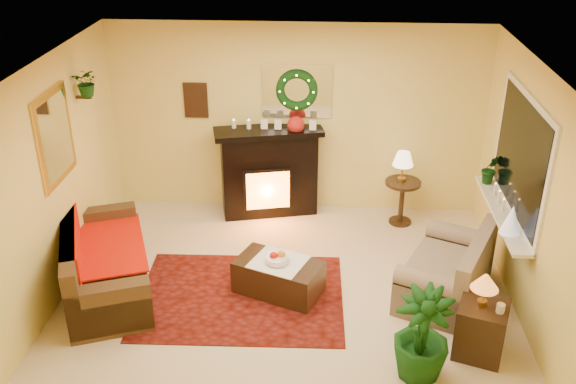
# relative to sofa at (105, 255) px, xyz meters

# --- Properties ---
(floor) EXTENTS (5.00, 5.00, 0.00)m
(floor) POSITION_rel_sofa_xyz_m (2.04, -0.08, -0.43)
(floor) COLOR beige
(floor) RESTS_ON ground
(ceiling) EXTENTS (5.00, 5.00, 0.00)m
(ceiling) POSITION_rel_sofa_xyz_m (2.04, -0.08, 2.17)
(ceiling) COLOR white
(ceiling) RESTS_ON ground
(wall_back) EXTENTS (5.00, 5.00, 0.00)m
(wall_back) POSITION_rel_sofa_xyz_m (2.04, 2.17, 0.87)
(wall_back) COLOR #EFD88C
(wall_back) RESTS_ON ground
(wall_front) EXTENTS (5.00, 5.00, 0.00)m
(wall_front) POSITION_rel_sofa_xyz_m (2.04, -2.33, 0.87)
(wall_front) COLOR #EFD88C
(wall_front) RESTS_ON ground
(wall_left) EXTENTS (4.50, 4.50, 0.00)m
(wall_left) POSITION_rel_sofa_xyz_m (-0.46, -0.08, 0.87)
(wall_left) COLOR #EFD88C
(wall_left) RESTS_ON ground
(wall_right) EXTENTS (4.50, 4.50, 0.00)m
(wall_right) POSITION_rel_sofa_xyz_m (4.54, -0.08, 0.87)
(wall_right) COLOR #EFD88C
(wall_right) RESTS_ON ground
(area_rug) EXTENTS (2.32, 1.76, 0.01)m
(area_rug) POSITION_rel_sofa_xyz_m (1.53, -0.09, -0.42)
(area_rug) COLOR #48160B
(area_rug) RESTS_ON floor
(sofa) EXTENTS (1.46, 2.09, 0.82)m
(sofa) POSITION_rel_sofa_xyz_m (0.00, 0.00, 0.00)
(sofa) COLOR brown
(sofa) RESTS_ON floor
(red_throw) EXTENTS (0.83, 1.35, 0.02)m
(red_throw) POSITION_rel_sofa_xyz_m (-0.03, 0.17, 0.03)
(red_throw) COLOR #AE3922
(red_throw) RESTS_ON sofa
(fireplace) EXTENTS (1.33, 0.68, 1.17)m
(fireplace) POSITION_rel_sofa_xyz_m (1.68, 1.96, 0.12)
(fireplace) COLOR black
(fireplace) RESTS_ON floor
(poinsettia) EXTENTS (0.23, 0.23, 0.23)m
(poinsettia) POSITION_rel_sofa_xyz_m (2.04, 1.96, 0.87)
(poinsettia) COLOR #A31B17
(poinsettia) RESTS_ON fireplace
(mantel_candle_a) EXTENTS (0.06, 0.06, 0.17)m
(mantel_candle_a) POSITION_rel_sofa_xyz_m (1.22, 1.96, 0.83)
(mantel_candle_a) COLOR white
(mantel_candle_a) RESTS_ON fireplace
(mantel_candle_b) EXTENTS (0.06, 0.06, 0.19)m
(mantel_candle_b) POSITION_rel_sofa_xyz_m (1.42, 1.95, 0.83)
(mantel_candle_b) COLOR silver
(mantel_candle_b) RESTS_ON fireplace
(mantel_mirror) EXTENTS (0.92, 0.02, 0.72)m
(mantel_mirror) POSITION_rel_sofa_xyz_m (2.04, 2.15, 1.27)
(mantel_mirror) COLOR white
(mantel_mirror) RESTS_ON wall_back
(wreath) EXTENTS (0.55, 0.11, 0.55)m
(wreath) POSITION_rel_sofa_xyz_m (2.04, 2.11, 1.29)
(wreath) COLOR #194719
(wreath) RESTS_ON wall_back
(wall_art) EXTENTS (0.32, 0.03, 0.48)m
(wall_art) POSITION_rel_sofa_xyz_m (0.69, 2.15, 1.12)
(wall_art) COLOR #381E11
(wall_art) RESTS_ON wall_back
(gold_mirror) EXTENTS (0.03, 0.84, 1.00)m
(gold_mirror) POSITION_rel_sofa_xyz_m (-0.44, 0.22, 1.32)
(gold_mirror) COLOR gold
(gold_mirror) RESTS_ON wall_left
(hanging_plant) EXTENTS (0.33, 0.28, 0.36)m
(hanging_plant) POSITION_rel_sofa_xyz_m (-0.30, 0.97, 1.54)
(hanging_plant) COLOR #194719
(hanging_plant) RESTS_ON wall_left
(loveseat) EXTENTS (1.27, 1.55, 0.78)m
(loveseat) POSITION_rel_sofa_xyz_m (3.80, 0.12, -0.01)
(loveseat) COLOR #A99F8D
(loveseat) RESTS_ON floor
(window_frame) EXTENTS (0.03, 1.86, 1.36)m
(window_frame) POSITION_rel_sofa_xyz_m (4.53, 0.47, 1.12)
(window_frame) COLOR white
(window_frame) RESTS_ON wall_right
(window_glass) EXTENTS (0.02, 1.70, 1.22)m
(window_glass) POSITION_rel_sofa_xyz_m (4.51, 0.47, 1.12)
(window_glass) COLOR black
(window_glass) RESTS_ON wall_right
(window_sill) EXTENTS (0.22, 1.86, 0.04)m
(window_sill) POSITION_rel_sofa_xyz_m (4.42, 0.47, 0.44)
(window_sill) COLOR white
(window_sill) RESTS_ON wall_right
(mini_tree) EXTENTS (0.22, 0.22, 0.32)m
(mini_tree) POSITION_rel_sofa_xyz_m (4.38, -0.01, 0.61)
(mini_tree) COLOR white
(mini_tree) RESTS_ON window_sill
(sill_plant) EXTENTS (0.27, 0.22, 0.49)m
(sill_plant) POSITION_rel_sofa_xyz_m (4.42, 1.19, 0.66)
(sill_plant) COLOR black
(sill_plant) RESTS_ON window_sill
(side_table_round) EXTENTS (0.53, 0.53, 0.62)m
(side_table_round) POSITION_rel_sofa_xyz_m (3.48, 1.76, -0.10)
(side_table_round) COLOR black
(side_table_round) RESTS_ON floor
(lamp_cream) EXTENTS (0.27, 0.27, 0.42)m
(lamp_cream) POSITION_rel_sofa_xyz_m (3.45, 1.77, 0.45)
(lamp_cream) COLOR #F7E2AE
(lamp_cream) RESTS_ON side_table_round
(end_table_square) EXTENTS (0.58, 0.58, 0.56)m
(end_table_square) POSITION_rel_sofa_xyz_m (3.99, -0.87, -0.16)
(end_table_square) COLOR #503215
(end_table_square) RESTS_ON floor
(lamp_tiffany) EXTENTS (0.26, 0.26, 0.39)m
(lamp_tiffany) POSITION_rel_sofa_xyz_m (3.96, -0.86, 0.32)
(lamp_tiffany) COLOR orange
(lamp_tiffany) RESTS_ON end_table_square
(coffee_table) EXTENTS (1.07, 0.84, 0.40)m
(coffee_table) POSITION_rel_sofa_xyz_m (1.95, 0.03, -0.22)
(coffee_table) COLOR #4F2117
(coffee_table) RESTS_ON floor
(fruit_bowl) EXTENTS (0.26, 0.26, 0.06)m
(fruit_bowl) POSITION_rel_sofa_xyz_m (1.94, 0.01, 0.02)
(fruit_bowl) COLOR silver
(fruit_bowl) RESTS_ON coffee_table
(floor_palm) EXTENTS (2.03, 2.03, 2.82)m
(floor_palm) POSITION_rel_sofa_xyz_m (3.36, -1.23, 0.02)
(floor_palm) COLOR #205825
(floor_palm) RESTS_ON floor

